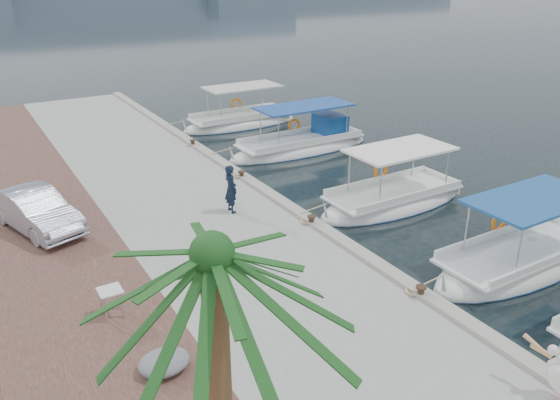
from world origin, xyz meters
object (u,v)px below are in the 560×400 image
object	(u,v)px
parked_car	(36,210)
fisherman	(231,189)
fishing_caique_d	(302,147)
date_palm	(212,257)
fishing_caique_e	(240,123)
fishing_caique_c	(392,202)
fishing_caique_b	(519,263)

from	to	relation	value
parked_car	fisherman	bearing A→B (deg)	-36.41
fishing_caique_d	fisherman	size ratio (longest dim) A/B	4.60
fishing_caique_d	date_palm	world-z (taller)	date_palm
fisherman	parked_car	distance (m)	6.30
fishing_caique_e	parked_car	bearing A→B (deg)	-142.30
fishing_caique_c	fishing_caique_e	size ratio (longest dim) A/B	0.93
parked_car	fishing_caique_e	bearing A→B (deg)	19.83
fishing_caique_e	date_palm	world-z (taller)	date_palm
fishing_caique_e	fisherman	world-z (taller)	fishing_caique_e
fishing_caique_d	fishing_caique_e	xyz separation A→B (m)	(-0.51, 5.66, -0.06)
fishing_caique_b	parked_car	world-z (taller)	fishing_caique_b
fishing_caique_d	fisherman	distance (m)	8.95
fishing_caique_b	date_palm	bearing A→B (deg)	-164.18
fishing_caique_c	parked_car	size ratio (longest dim) A/B	1.64
fishing_caique_b	date_palm	world-z (taller)	date_palm
fishing_caique_b	fishing_caique_d	distance (m)	12.92
fishing_caique_e	parked_car	distance (m)	15.46
fishing_caique_b	fisherman	size ratio (longest dim) A/B	3.97
fishing_caique_c	fisherman	bearing A→B (deg)	164.68
fishing_caique_e	parked_car	world-z (taller)	fishing_caique_e
fishing_caique_c	fisherman	world-z (taller)	fishing_caique_c
fisherman	date_palm	distance (m)	12.17
fishing_caique_e	fisherman	distance (m)	13.08
fishing_caique_b	parked_car	bearing A→B (deg)	142.88
fishing_caique_b	fishing_caique_d	bearing A→B (deg)	87.13
fishing_caique_b	fisherman	xyz separation A→B (m)	(-6.09, 7.12, 1.23)
fishing_caique_d	parked_car	world-z (taller)	fishing_caique_d
fishing_caique_d	date_palm	size ratio (longest dim) A/B	1.41
fisherman	fishing_caique_e	bearing A→B (deg)	-28.94
parked_car	fishing_caique_c	bearing A→B (deg)	-34.81
fishing_caique_c	fishing_caique_d	xyz separation A→B (m)	(0.77, 7.41, 0.06)
fishing_caique_c	parked_car	xyz separation A→B (m)	(-11.94, 3.64, 1.03)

